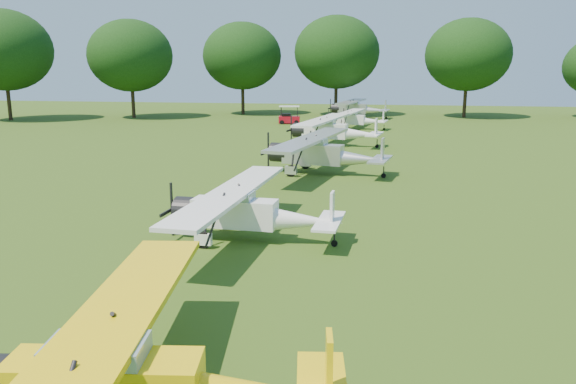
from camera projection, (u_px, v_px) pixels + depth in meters
name	position (u px, v px, depth m)	size (l,w,h in m)	color
ground	(250.00, 248.00, 19.73)	(160.00, 160.00, 0.00)	#2A4A12
tree_belt	(359.00, 8.00, 17.54)	(137.36, 130.27, 14.52)	black
aircraft_2	(134.00, 378.00, 9.21)	(6.72, 10.66, 2.09)	yellow
aircraft_3	(247.00, 209.00, 20.35)	(6.49, 10.33, 2.04)	white
aircraft_4	(322.00, 151.00, 33.19)	(7.57, 11.99, 2.35)	silver
aircraft_5	(332.00, 129.00, 45.28)	(7.62, 12.07, 2.37)	white
aircraft_6	(355.00, 118.00, 57.69)	(6.22, 9.86, 1.93)	white
aircraft_7	(357.00, 107.00, 70.17)	(7.53, 11.95, 2.35)	silver
golf_cart	(289.00, 118.00, 63.24)	(2.52, 1.76, 1.99)	#AF0C1C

